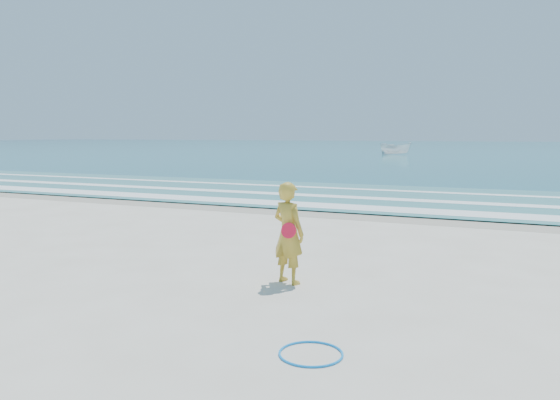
% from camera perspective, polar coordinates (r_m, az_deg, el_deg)
% --- Properties ---
extents(ground, '(400.00, 400.00, 0.00)m').
position_cam_1_polar(ground, '(9.90, -9.88, -8.29)').
color(ground, silver).
rests_on(ground, ground).
extents(wet_sand, '(400.00, 2.40, 0.00)m').
position_cam_1_polar(wet_sand, '(17.93, 6.34, -1.41)').
color(wet_sand, '#B2A893').
rests_on(wet_sand, ground).
extents(ocean, '(400.00, 190.00, 0.04)m').
position_cam_1_polar(ocean, '(113.07, 21.36, 5.12)').
color(ocean, '#19727F').
rests_on(ocean, ground).
extents(shallow, '(400.00, 10.00, 0.01)m').
position_cam_1_polar(shallow, '(22.70, 10.18, 0.38)').
color(shallow, '#59B7AD').
rests_on(shallow, ocean).
extents(foam_near, '(400.00, 1.40, 0.01)m').
position_cam_1_polar(foam_near, '(19.15, 7.52, -0.74)').
color(foam_near, white).
rests_on(foam_near, shallow).
extents(foam_mid, '(400.00, 0.90, 0.01)m').
position_cam_1_polar(foam_mid, '(21.93, 9.68, 0.18)').
color(foam_mid, white).
rests_on(foam_mid, shallow).
extents(foam_far, '(400.00, 0.60, 0.01)m').
position_cam_1_polar(foam_far, '(25.12, 11.55, 0.99)').
color(foam_far, white).
rests_on(foam_far, shallow).
extents(hoop, '(0.80, 0.80, 0.03)m').
position_cam_1_polar(hoop, '(6.66, 3.25, -15.73)').
color(hoop, '#0D8BEF').
rests_on(hoop, ground).
extents(boat, '(4.00, 1.60, 1.53)m').
position_cam_1_polar(boat, '(69.86, 11.97, 5.29)').
color(boat, white).
rests_on(boat, ocean).
extents(woman, '(0.75, 0.62, 1.77)m').
position_cam_1_polar(woman, '(9.43, 0.89, -3.45)').
color(woman, gold).
rests_on(woman, ground).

